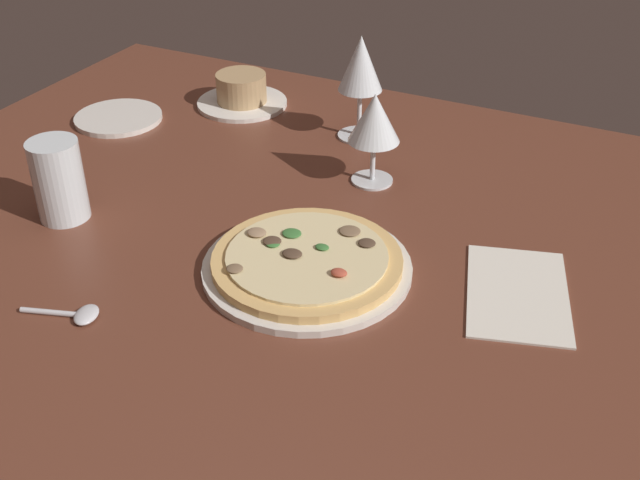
{
  "coord_description": "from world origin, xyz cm",
  "views": [
    {
      "loc": [
        38.17,
        -81.08,
        63.55
      ],
      "look_at": [
        -0.28,
        -3.22,
        7.0
      ],
      "focal_mm": 44.37,
      "sensor_mm": 36.0,
      "label": 1
    }
  ],
  "objects": [
    {
      "name": "dining_table",
      "position": [
        0.0,
        0.0,
        2.0
      ],
      "size": [
        150.0,
        110.0,
        4.0
      ],
      "primitive_type": "cube",
      "color": "brown",
      "rests_on": "ground"
    },
    {
      "name": "pizza_main",
      "position": [
        -0.59,
        -6.41,
        5.22
      ],
      "size": [
        27.36,
        27.36,
        3.37
      ],
      "color": "silver",
      "rests_on": "dining_table"
    },
    {
      "name": "ramekin_on_saucer",
      "position": [
        -35.93,
        36.06,
        6.44
      ],
      "size": [
        16.77,
        16.77,
        6.09
      ],
      "color": "silver",
      "rests_on": "dining_table"
    },
    {
      "name": "wine_glass_far",
      "position": [
        -2.5,
        19.61,
        14.34
      ],
      "size": [
        7.89,
        7.89,
        14.55
      ],
      "color": "silver",
      "rests_on": "dining_table"
    },
    {
      "name": "wine_glass_near",
      "position": [
        -10.87,
        33.34,
        16.65
      ],
      "size": [
        7.43,
        7.43,
        17.87
      ],
      "color": "silver",
      "rests_on": "dining_table"
    },
    {
      "name": "water_glass",
      "position": [
        -38.12,
        -9.76,
        9.43
      ],
      "size": [
        7.18,
        7.18,
        11.9
      ],
      "color": "silver",
      "rests_on": "dining_table"
    },
    {
      "name": "side_plate",
      "position": [
        -52.45,
        20.38,
        4.45
      ],
      "size": [
        15.6,
        15.6,
        0.9
      ],
      "primitive_type": "cylinder",
      "color": "silver",
      "rests_on": "dining_table"
    },
    {
      "name": "paper_menu",
      "position": [
        25.32,
        0.76,
        4.15
      ],
      "size": [
        17.41,
        22.23,
        0.3
      ],
      "primitive_type": "cube",
      "rotation": [
        0.0,
        0.0,
        0.28
      ],
      "color": "silver",
      "rests_on": "dining_table"
    },
    {
      "name": "spoon",
      "position": [
        -20.87,
        -27.21,
        4.46
      ],
      "size": [
        9.98,
        5.26,
        1.0
      ],
      "color": "silver",
      "rests_on": "dining_table"
    }
  ]
}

